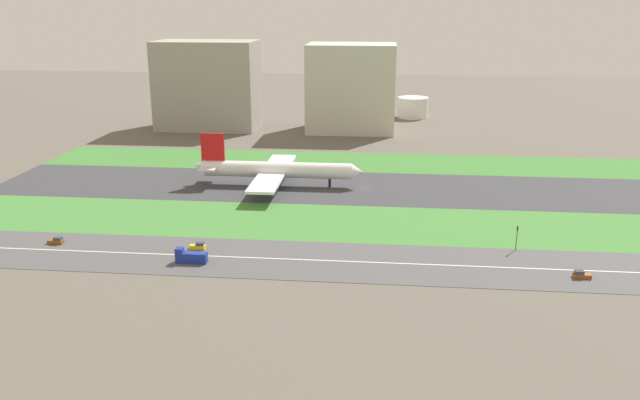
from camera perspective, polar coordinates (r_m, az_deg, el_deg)
name	(u,v)px	position (r m, az deg, el deg)	size (l,w,h in m)	color
ground_plane	(364,188)	(245.89, 3.90, 1.05)	(800.00, 800.00, 0.00)	#5B564C
runway	(364,188)	(245.88, 3.90, 1.06)	(280.00, 46.00, 0.10)	#38383D
grass_median_north	(368,162)	(285.51, 4.19, 3.31)	(280.00, 36.00, 0.10)	#3D7A33
grass_median_south	(360,223)	(206.78, 3.49, -2.05)	(280.00, 36.00, 0.10)	#427F38
highway	(354,262)	(176.86, 3.04, -5.42)	(280.00, 28.00, 0.10)	#4C4C4F
highway_centerline	(355,262)	(176.84, 3.04, -5.40)	(266.00, 0.50, 0.01)	silver
airliner	(274,170)	(247.67, -4.06, 2.66)	(65.00, 56.00, 19.70)	white
car_1	(198,246)	(188.31, -10.61, -3.99)	(4.40, 1.80, 2.00)	yellow
truck_0	(191,257)	(178.92, -11.26, -4.91)	(8.40, 2.50, 4.00)	navy
car_3	(56,241)	(204.00, -22.09, -3.33)	(4.40, 1.80, 2.00)	brown
car_0	(581,275)	(179.08, 21.90, -6.10)	(4.40, 1.80, 2.00)	brown
traffic_light	(517,236)	(191.07, 16.85, -3.06)	(0.36, 0.50, 7.20)	#4C4C51
terminal_building	(208,85)	(366.22, -9.79, 9.89)	(53.84, 32.14, 47.19)	#9E998E
hangar_building	(351,88)	(353.65, 2.76, 9.78)	(46.45, 33.55, 46.10)	beige
fuel_tank_west	(413,107)	(400.41, 8.13, 8.03)	(18.22, 18.22, 12.16)	silver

